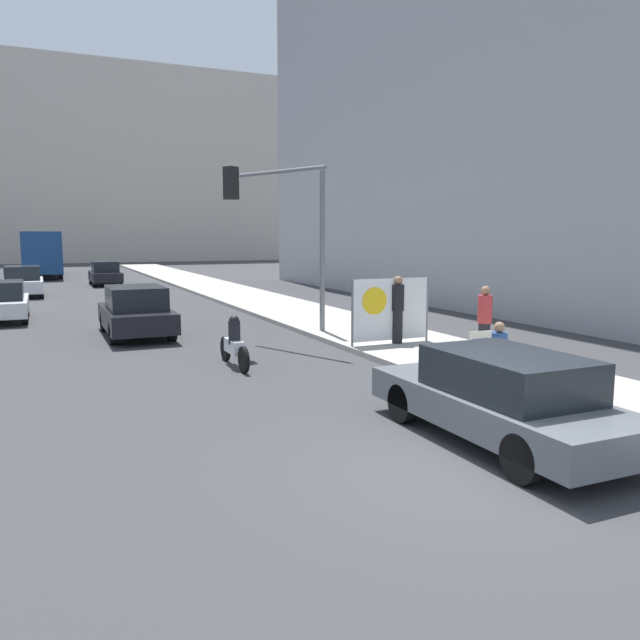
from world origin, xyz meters
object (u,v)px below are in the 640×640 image
car_on_road_midblock (0,301)px  car_on_road_distant (23,281)px  jogger_on_sidewalk (485,321)px  protest_banner (390,309)px  parked_car_curbside (502,397)px  car_on_road_nearest (136,312)px  traffic_light_pole (288,217)px  seated_protester (500,350)px  city_bus_on_road (42,251)px  motorcycle_on_road (234,344)px  pedestrian_behind (398,309)px  car_on_road_far_lane (105,273)px

car_on_road_midblock → car_on_road_distant: bearing=86.9°
jogger_on_sidewalk → protest_banner: bearing=-95.2°
parked_car_curbside → car_on_road_nearest: bearing=105.9°
parked_car_curbside → car_on_road_midblock: bearing=112.8°
jogger_on_sidewalk → traffic_light_pole: traffic_light_pole is taller
parked_car_curbside → car_on_road_distant: 28.61m
seated_protester → car_on_road_midblock: car_on_road_midblock is taller
car_on_road_nearest → car_on_road_distant: bearing=102.6°
parked_car_curbside → city_bus_on_road: (-5.99, 44.43, 1.22)m
traffic_light_pole → motorcycle_on_road: (-2.50, -2.89, -3.05)m
car_on_road_distant → car_on_road_nearest: bearing=-77.4°
traffic_light_pole → pedestrian_behind: bearing=-46.8°
car_on_road_midblock → parked_car_curbside: bearing=-67.2°
seated_protester → jogger_on_sidewalk: 2.47m
car_on_road_nearest → car_on_road_midblock: car_on_road_nearest is taller
traffic_light_pole → city_bus_on_road: traffic_light_pole is taller
pedestrian_behind → car_on_road_distant: 22.55m
motorcycle_on_road → car_on_road_nearest: bearing=104.8°
car_on_road_nearest → car_on_road_distant: size_ratio=0.96×
parked_car_curbside → car_on_road_midblock: car_on_road_midblock is taller
jogger_on_sidewalk → motorcycle_on_road: bearing=-47.0°
car_on_road_far_lane → car_on_road_distant: bearing=-127.1°
seated_protester → car_on_road_far_lane: (-4.68, 31.03, -0.05)m
protest_banner → motorcycle_on_road: bearing=-173.1°
car_on_road_distant → motorcycle_on_road: 21.46m
protest_banner → motorcycle_on_road: size_ratio=1.13×
car_on_road_midblock → motorcycle_on_road: car_on_road_midblock is taller
pedestrian_behind → traffic_light_pole: bearing=-148.7°
car_on_road_midblock → car_on_road_far_lane: size_ratio=0.96×
protest_banner → car_on_road_far_lane: size_ratio=0.55×
protest_banner → motorcycle_on_road: (-4.53, -0.55, -0.55)m
car_on_road_midblock → pedestrian_behind: bearing=-46.0°
car_on_road_distant → car_on_road_far_lane: (4.48, 5.91, -0.03)m
pedestrian_behind → car_on_road_nearest: bearing=-141.0°
seated_protester → city_bus_on_road: city_bus_on_road is taller
jogger_on_sidewalk → car_on_road_nearest: jogger_on_sidewalk is taller
jogger_on_sidewalk → parked_car_curbside: 5.87m
jogger_on_sidewalk → car_on_road_midblock: (-10.97, 13.15, -0.31)m
car_on_road_far_lane → seated_protester: bearing=-81.4°
pedestrian_behind → protest_banner: 0.21m
car_on_road_nearest → protest_banner: bearing=-39.8°
seated_protester → car_on_road_far_lane: 31.38m
pedestrian_behind → city_bus_on_road: city_bus_on_road is taller
seated_protester → city_bus_on_road: size_ratio=0.11×
car_on_road_midblock → city_bus_on_road: bearing=86.7°
pedestrian_behind → jogger_on_sidewalk: bearing=5.1°
car_on_road_nearest → motorcycle_on_road: size_ratio=2.04×
pedestrian_behind → parked_car_curbside: bearing=-31.8°
car_on_road_midblock → motorcycle_on_road: bearing=-63.8°
car_on_road_nearest → seated_protester: bearing=-59.6°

